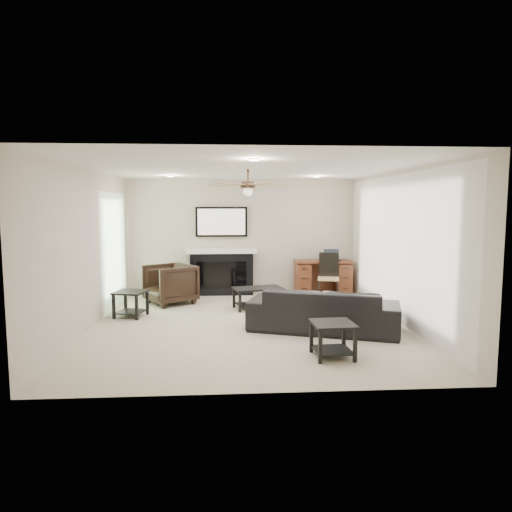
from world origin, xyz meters
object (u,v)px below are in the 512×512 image
Objects in this scene: fireplace_unit at (222,251)px; desk at (323,278)px; armchair at (170,284)px; sofa at (323,309)px; coffee_table at (258,298)px.

fireplace_unit is 2.26m from desk.
armchair reaches higher than desk.
sofa is 1.84m from coffee_table.
fireplace_unit is 1.57× the size of desk.
armchair reaches higher than coffee_table.
sofa reaches higher than coffee_table.
coffee_table is at bearing -141.38° from desk.
armchair is at bearing -20.77° from sofa.
armchair is 0.96× the size of coffee_table.
coffee_table is (1.70, -0.55, -0.19)m from armchair.
desk is (2.17, -0.22, -0.57)m from fireplace_unit.
coffee_table is (-0.90, 1.60, -0.13)m from sofa.
fireplace_unit reaches higher than desk.
desk is (3.18, 0.64, -0.01)m from armchair.
armchair is at bearing 148.09° from coffee_table.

